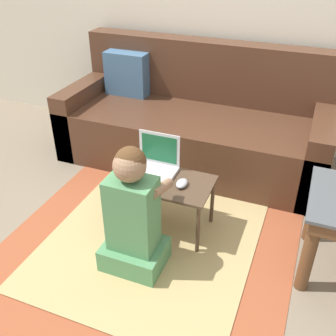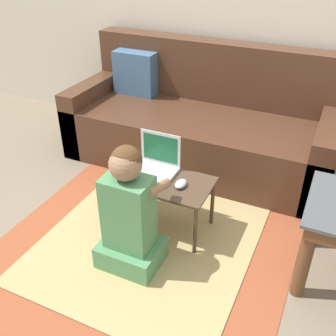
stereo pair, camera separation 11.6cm
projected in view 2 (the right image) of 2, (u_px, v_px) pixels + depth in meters
ground_plane at (157, 243)px, 2.42m from camera, size 16.00×16.00×0.00m
area_rug at (148, 242)px, 2.42m from camera, size 1.71×1.82×0.01m
couch at (200, 124)px, 3.16m from camera, size 2.07×0.85×0.90m
laptop_desk at (161, 185)px, 2.40m from camera, size 0.63×0.35×0.36m
laptop at (155, 167)px, 2.43m from camera, size 0.27×0.23×0.24m
computer_mouse at (181, 184)px, 2.31m from camera, size 0.06×0.10×0.04m
person_seated at (129, 216)px, 2.11m from camera, size 0.34×0.37×0.76m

